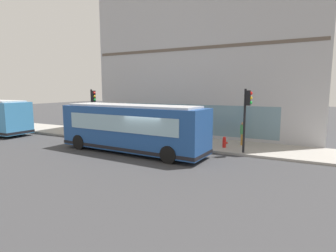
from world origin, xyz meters
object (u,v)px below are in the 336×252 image
fire_hydrant (224,142)px  newspaper_vending_box (140,129)px  pedestrian_near_building_entrance (242,132)px  city_bus_nearside (132,128)px  pedestrian_walking_along_curb (186,127)px  traffic_light_near_corner (247,109)px  traffic_light_down_block (93,104)px

fire_hydrant → newspaper_vending_box: (1.73, 7.93, 0.09)m
pedestrian_near_building_entrance → newspaper_vending_box: pedestrian_near_building_entrance is taller
pedestrian_near_building_entrance → city_bus_nearside: bearing=128.3°
newspaper_vending_box → pedestrian_near_building_entrance: bearing=-92.7°
fire_hydrant → pedestrian_walking_along_curb: (1.24, 3.32, 0.68)m
pedestrian_walking_along_curb → pedestrian_near_building_entrance: bearing=-89.0°
city_bus_nearside → newspaper_vending_box: bearing=28.5°
fire_hydrant → pedestrian_near_building_entrance: bearing=-34.3°
pedestrian_walking_along_curb → traffic_light_near_corner: bearing=-113.6°
pedestrian_near_building_entrance → traffic_light_near_corner: bearing=-163.1°
pedestrian_near_building_entrance → pedestrian_walking_along_curb: bearing=91.0°
fire_hydrant → traffic_light_down_block: bearing=95.1°
fire_hydrant → traffic_light_near_corner: bearing=-119.6°
traffic_light_down_block → newspaper_vending_box: traffic_light_down_block is taller
city_bus_nearside → fire_hydrant: bearing=-56.2°
city_bus_nearside → traffic_light_down_block: (2.49, 5.51, 1.30)m
traffic_light_near_corner → traffic_light_down_block: (-0.05, 12.20, -0.03)m
traffic_light_near_corner → city_bus_nearside: bearing=110.8°
traffic_light_near_corner → pedestrian_near_building_entrance: size_ratio=2.41×
fire_hydrant → newspaper_vending_box: 8.12m
city_bus_nearside → newspaper_vending_box: city_bus_nearside is taller
traffic_light_near_corner → newspaper_vending_box: traffic_light_near_corner is taller
fire_hydrant → city_bus_nearside: bearing=123.8°
traffic_light_down_block → pedestrian_near_building_entrance: bearing=-78.9°
traffic_light_down_block → fire_hydrant: bearing=-84.9°
traffic_light_near_corner → pedestrian_near_building_entrance: 2.92m
fire_hydrant → newspaper_vending_box: size_ratio=0.82×
city_bus_nearside → traffic_light_down_block: bearing=65.7°
pedestrian_near_building_entrance → pedestrian_walking_along_curb: 4.22m
pedestrian_near_building_entrance → newspaper_vending_box: bearing=87.3°
pedestrian_walking_along_curb → newspaper_vending_box: pedestrian_walking_along_curb is taller
newspaper_vending_box → traffic_light_near_corner: bearing=-105.4°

